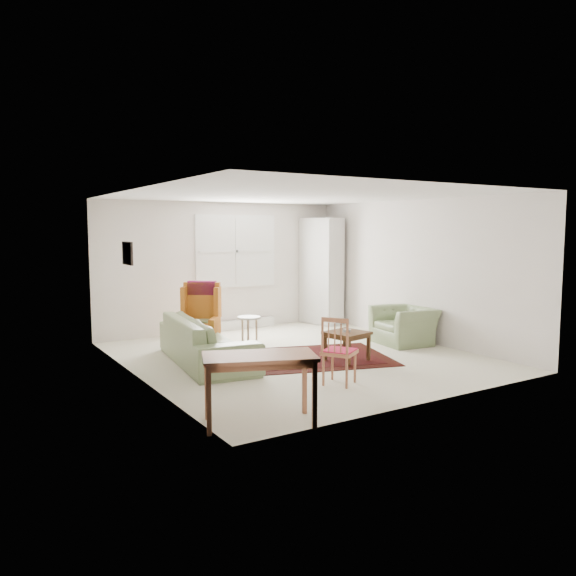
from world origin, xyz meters
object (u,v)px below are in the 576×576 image
armchair (404,322)px  desk_chair (340,350)px  stool (249,331)px  coffee_table (347,346)px  cabinet (321,271)px  sofa (207,331)px  wingback_chair (198,316)px  desk (259,389)px

armchair → desk_chair: bearing=-52.1°
stool → desk_chair: (-0.10, -2.65, 0.18)m
coffee_table → cabinet: 3.53m
desk_chair → sofa: bearing=-6.0°
wingback_chair → sofa: bearing=-68.4°
wingback_chair → desk: 3.78m
cabinet → desk: cabinet is taller
cabinet → desk_chair: cabinet is taller
sofa → desk_chair: (0.97, -1.96, -0.03)m
desk_chair → desk: bearing=83.1°
desk → desk_chair: desk_chair is taller
coffee_table → stool: 1.86m
wingback_chair → coffee_table: bearing=-14.3°
armchair → cabinet: bearing=-172.4°
stool → armchair: bearing=-26.2°
sofa → stool: sofa is taller
desk → sofa: bearing=77.2°
armchair → stool: 2.69m
cabinet → stool: bearing=-163.4°
sofa → cabinet: cabinet is taller
armchair → desk: size_ratio=0.87×
sofa → desk: 2.79m
cabinet → desk_chair: bearing=-134.1°
desk_chair → wingback_chair: bearing=-18.7°
stool → desk: 3.80m
armchair → coffee_table: armchair is taller
coffee_table → desk_chair: 1.30m
sofa → desk_chair: sofa is taller
cabinet → desk: bearing=-142.8°
sofa → cabinet: (3.48, 1.99, 0.63)m
stool → desk_chair: 2.66m
desk_chair → coffee_table: bearing=-74.4°
desk → wingback_chair: bearing=76.5°
stool → cabinet: 2.86m
armchair → desk: armchair is taller
sofa → wingback_chair: wingback_chair is taller
desk → desk_chair: (1.59, 0.75, 0.08)m
armchair → desk_chair: 2.90m
stool → desk: size_ratio=0.46×
wingback_chair → coffee_table: size_ratio=2.01×
wingback_chair → stool: (0.80, -0.27, -0.30)m
wingback_chair → stool: size_ratio=2.13×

